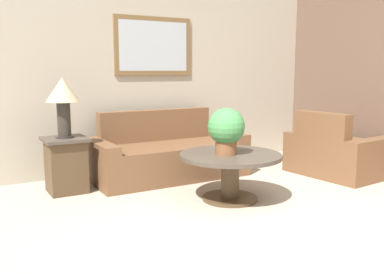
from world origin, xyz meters
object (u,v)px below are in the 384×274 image
object	(u,v)px
couch_main	(167,156)
coffee_table	(230,167)
side_table	(66,164)
table_lamp	(63,96)
potted_plant_on_table	(226,129)
armchair	(339,154)

from	to	relation	value
couch_main	coffee_table	world-z (taller)	couch_main
side_table	table_lamp	bearing A→B (deg)	90.00
couch_main	table_lamp	size ratio (longest dim) A/B	2.93
side_table	table_lamp	world-z (taller)	table_lamp
side_table	couch_main	bearing A→B (deg)	2.66
potted_plant_on_table	table_lamp	bearing A→B (deg)	139.72
coffee_table	potted_plant_on_table	distance (m)	0.40
coffee_table	potted_plant_on_table	size ratio (longest dim) A/B	2.21
side_table	potted_plant_on_table	size ratio (longest dim) A/B	1.28
armchair	table_lamp	distance (m)	3.47
couch_main	side_table	xyz separation A→B (m)	(-1.27, -0.06, 0.04)
table_lamp	potted_plant_on_table	bearing A→B (deg)	-40.28
coffee_table	side_table	xyz separation A→B (m)	(-1.40, 1.14, -0.04)
couch_main	table_lamp	xyz separation A→B (m)	(-1.27, -0.06, 0.79)
coffee_table	table_lamp	xyz separation A→B (m)	(-1.40, 1.14, 0.71)
armchair	table_lamp	world-z (taller)	table_lamp
coffee_table	potted_plant_on_table	bearing A→B (deg)	177.77
armchair	coffee_table	xyz separation A→B (m)	(-1.85, -0.21, 0.09)
armchair	coffee_table	distance (m)	1.87
side_table	table_lamp	size ratio (longest dim) A/B	0.94
armchair	potted_plant_on_table	bearing A→B (deg)	91.18
coffee_table	potted_plant_on_table	world-z (taller)	potted_plant_on_table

